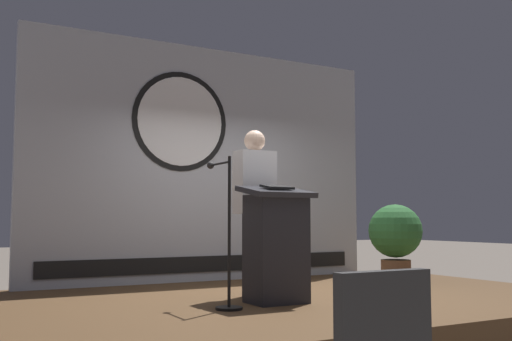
{
  "coord_description": "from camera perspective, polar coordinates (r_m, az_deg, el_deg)",
  "views": [
    {
      "loc": [
        -3.22,
        -5.26,
        1.09
      ],
      "look_at": [
        -0.29,
        0.03,
        1.59
      ],
      "focal_mm": 41.68,
      "sensor_mm": 36.0,
      "label": 1
    }
  ],
  "objects": [
    {
      "name": "potted_plant",
      "position": [
        7.51,
        13.23,
        -6.14
      ],
      "size": [
        0.65,
        0.65,
        0.98
      ],
      "color": "brown",
      "rests_on": "stage_platform"
    },
    {
      "name": "ground_plane",
      "position": [
        6.26,
        2.58,
        -14.74
      ],
      "size": [
        40.0,
        40.0,
        0.0
      ],
      "primitive_type": "plane",
      "color": "#6B6056"
    },
    {
      "name": "microphone_stand",
      "position": [
        5.36,
        -2.87,
        -8.1
      ],
      "size": [
        0.24,
        0.56,
        1.36
      ],
      "color": "black",
      "rests_on": "stage_platform"
    },
    {
      "name": "speaker_person",
      "position": [
        6.13,
        -0.13,
        -3.89
      ],
      "size": [
        0.4,
        0.26,
        1.72
      ],
      "color": "black",
      "rests_on": "stage_platform"
    },
    {
      "name": "stage_platform",
      "position": [
        6.24,
        2.58,
        -13.38
      ],
      "size": [
        6.4,
        4.0,
        0.3
      ],
      "primitive_type": "cube",
      "color": "brown",
      "rests_on": "ground"
    },
    {
      "name": "podium",
      "position": [
        5.71,
        1.96,
        -7.09
      ],
      "size": [
        0.64,
        0.5,
        1.13
      ],
      "color": "#26262B",
      "rests_on": "stage_platform"
    },
    {
      "name": "banner_display",
      "position": [
        7.83,
        -4.64,
        0.72
      ],
      "size": [
        4.8,
        0.12,
        3.06
      ],
      "color": "#B2B7C1",
      "rests_on": "stage_platform"
    }
  ]
}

